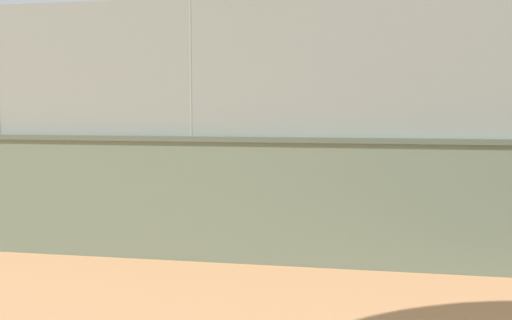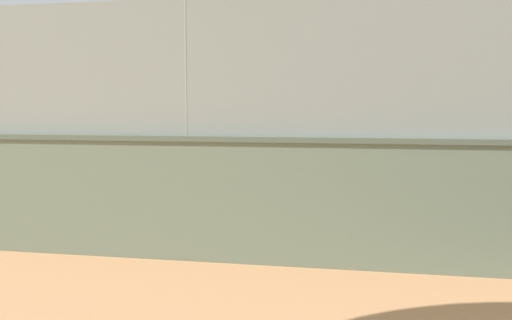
{
  "view_description": "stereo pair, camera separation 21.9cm",
  "coord_description": "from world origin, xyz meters",
  "px_view_note": "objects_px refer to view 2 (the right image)",
  "views": [
    {
      "loc": [
        -4.2,
        17.73,
        2.3
      ],
      "look_at": [
        -1.69,
        4.6,
        1.09
      ],
      "focal_mm": 41.3,
      "sensor_mm": 36.0,
      "label": 1
    },
    {
      "loc": [
        -4.41,
        17.69,
        2.3
      ],
      "look_at": [
        -1.69,
        4.6,
        1.09
      ],
      "focal_mm": 41.3,
      "sensor_mm": 36.0,
      "label": 2
    }
  ],
  "objects_px": {
    "courtside_bench": "(384,220)",
    "player_near_wall_returning": "(431,161)",
    "player_foreground_swinging": "(420,151)",
    "player_baseline_waiting": "(144,154)",
    "sports_ball": "(413,184)"
  },
  "relations": [
    {
      "from": "player_near_wall_returning",
      "to": "sports_ball",
      "type": "distance_m",
      "value": 2.89
    },
    {
      "from": "player_baseline_waiting",
      "to": "player_near_wall_returning",
      "type": "bearing_deg",
      "value": 174.7
    },
    {
      "from": "player_near_wall_returning",
      "to": "player_baseline_waiting",
      "type": "distance_m",
      "value": 7.91
    },
    {
      "from": "courtside_bench",
      "to": "player_foreground_swinging",
      "type": "bearing_deg",
      "value": -97.01
    },
    {
      "from": "player_baseline_waiting",
      "to": "sports_ball",
      "type": "distance_m",
      "value": 7.93
    },
    {
      "from": "sports_ball",
      "to": "player_baseline_waiting",
      "type": "bearing_deg",
      "value": 14.68
    },
    {
      "from": "player_foreground_swinging",
      "to": "courtside_bench",
      "type": "distance_m",
      "value": 9.62
    },
    {
      "from": "player_baseline_waiting",
      "to": "sports_ball",
      "type": "xyz_separation_m",
      "value": [
        -7.62,
        -2.0,
        -0.92
      ]
    },
    {
      "from": "player_baseline_waiting",
      "to": "player_foreground_swinging",
      "type": "bearing_deg",
      "value": -156.75
    },
    {
      "from": "player_foreground_swinging",
      "to": "courtside_bench",
      "type": "relative_size",
      "value": 0.96
    },
    {
      "from": "courtside_bench",
      "to": "player_near_wall_returning",
      "type": "bearing_deg",
      "value": -102.11
    },
    {
      "from": "player_near_wall_returning",
      "to": "courtside_bench",
      "type": "xyz_separation_m",
      "value": [
        1.16,
        5.42,
        -0.51
      ]
    },
    {
      "from": "courtside_bench",
      "to": "player_baseline_waiting",
      "type": "bearing_deg",
      "value": -42.45
    },
    {
      "from": "player_near_wall_returning",
      "to": "courtside_bench",
      "type": "relative_size",
      "value": 1.03
    },
    {
      "from": "player_foreground_swinging",
      "to": "courtside_bench",
      "type": "height_order",
      "value": "player_foreground_swinging"
    }
  ]
}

